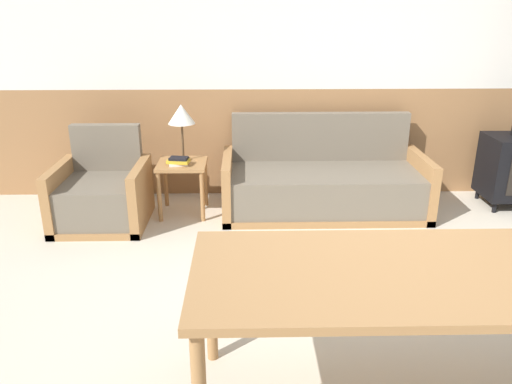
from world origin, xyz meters
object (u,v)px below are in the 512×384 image
Objects in this scene: table_lamp at (181,116)px; couch at (323,185)px; side_table at (182,173)px; dining_table at (423,282)px; armchair at (102,196)px.

couch is at bearing -1.55° from table_lamp.
table_lamp reaches higher than side_table.
side_table is 0.24× the size of dining_table.
couch is 3.62× the size of table_lamp.
side_table is (-1.33, -0.04, 0.14)m from couch.
table_lamp reaches higher than armchair.
table_lamp reaches higher than dining_table.
armchair is 1.02m from table_lamp.
couch is 1.34m from side_table.
dining_table is at bearing -88.70° from couch.
side_table is at bearing 14.39° from armchair.
armchair is 1.60× the size of table_lamp.
couch is at bearing 5.05° from armchair.
table_lamp is at bearing 118.36° from dining_table.
couch is 3.79× the size of side_table.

